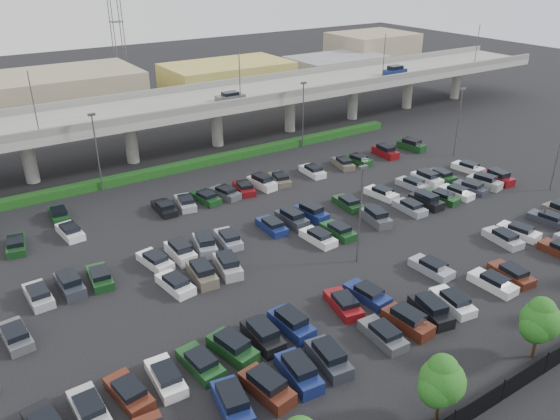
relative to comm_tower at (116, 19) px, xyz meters
name	(u,v)px	position (x,y,z in m)	size (l,w,h in m)	color
ground	(310,230)	(-4.00, -74.00, -15.61)	(280.00, 280.00, 0.00)	black
overpass	(185,107)	(-4.18, -42.03, -8.64)	(150.00, 13.00, 15.80)	gray
hedge	(209,161)	(-4.00, -49.00, -15.06)	(66.00, 1.60, 1.10)	#113B13
fence	(537,370)	(-4.05, -102.00, -14.71)	(70.00, 0.10, 2.00)	black
tree_row	(532,326)	(-3.30, -100.53, -12.09)	(65.07, 3.66, 5.94)	#332316
parked_cars	(331,242)	(-4.35, -78.30, -14.99)	(63.02, 41.58, 1.67)	#4B4E52
light_poles	(269,181)	(-8.12, -72.00, -9.37)	(66.90, 48.38, 10.30)	#4B4B50
distant_buildings	(182,82)	(8.38, -12.19, -11.87)	(138.00, 24.00, 9.00)	gray
comm_tower	(116,19)	(0.00, 0.00, 0.00)	(2.40, 2.40, 30.00)	#4B4B50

